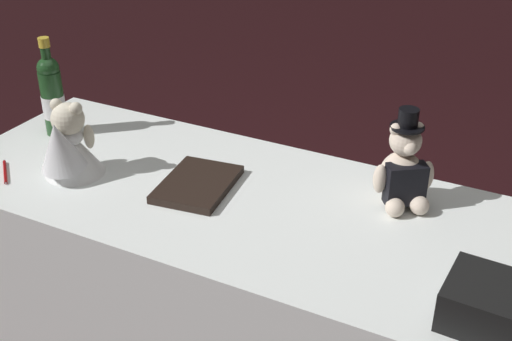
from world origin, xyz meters
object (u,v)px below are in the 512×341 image
(teddy_bear_bride, at_px, (68,145))
(signing_pen, at_px, (5,173))
(guestbook, at_px, (197,184))
(champagne_bottle, at_px, (52,95))
(teddy_bear_groom, at_px, (403,172))

(teddy_bear_bride, bearing_deg, signing_pen, 25.74)
(signing_pen, bearing_deg, guestbook, -160.57)
(teddy_bear_bride, relative_size, guestbook, 0.90)
(teddy_bear_bride, bearing_deg, champagne_bottle, -40.61)
(teddy_bear_groom, relative_size, guestbook, 1.08)
(teddy_bear_bride, distance_m, guestbook, 0.40)
(teddy_bear_bride, height_order, signing_pen, teddy_bear_bride)
(guestbook, bearing_deg, signing_pen, 12.12)
(teddy_bear_groom, relative_size, champagne_bottle, 0.85)
(teddy_bear_groom, xyz_separation_m, signing_pen, (1.10, 0.37, -0.10))
(teddy_bear_groom, distance_m, teddy_bear_bride, 0.96)
(champagne_bottle, height_order, guestbook, champagne_bottle)
(champagne_bottle, bearing_deg, guestbook, 170.91)
(champagne_bottle, distance_m, signing_pen, 0.33)
(signing_pen, xyz_separation_m, guestbook, (-0.55, -0.20, 0.01))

